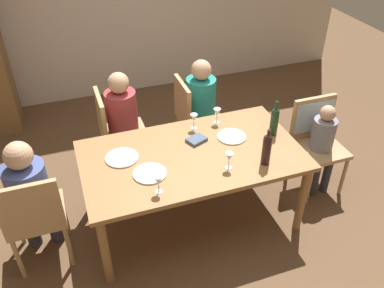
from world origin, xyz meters
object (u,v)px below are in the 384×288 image
at_px(person_child_small, 323,142).
at_px(wine_glass_centre, 229,157).
at_px(dinner_plate_guest_right, 150,173).
at_px(chair_far_left, 115,129).
at_px(wine_bottle_dark_red, 274,120).
at_px(wine_glass_near_left, 194,118).
at_px(chair_far_right, 193,114).
at_px(wine_bottle_tall_green, 267,148).
at_px(wine_glass_near_right, 217,113).
at_px(person_woman_host, 30,193).
at_px(person_man_guest, 125,117).
at_px(dinner_plate_host, 122,158).
at_px(person_man_bearded, 203,103).
at_px(chair_right_end, 315,131).
at_px(wine_glass_far, 158,181).
at_px(chair_left_end, 35,215).
at_px(dinner_plate_guest_left, 232,137).
at_px(dining_table, 192,161).

bearing_deg(person_child_small, wine_glass_centre, 13.01).
relative_size(person_child_small, dinner_plate_guest_right, 3.53).
height_order(chair_far_left, wine_bottle_dark_red, wine_bottle_dark_red).
relative_size(chair_far_left, wine_glass_near_left, 6.17).
distance_m(chair_far_left, wine_glass_near_left, 0.89).
relative_size(chair_far_right, chair_far_left, 1.00).
height_order(chair_far_right, wine_bottle_tall_green, wine_bottle_tall_green).
bearing_deg(wine_glass_near_left, wine_glass_near_right, 5.46).
relative_size(person_woman_host, person_man_guest, 1.01).
bearing_deg(dinner_plate_guest_right, dinner_plate_host, 121.23).
xyz_separation_m(person_man_bearded, wine_glass_near_left, (-0.29, -0.54, 0.18)).
height_order(chair_far_right, chair_right_end, same).
bearing_deg(wine_glass_near_right, chair_right_end, -15.44).
distance_m(person_man_bearded, dinner_plate_host, 1.26).
height_order(person_man_guest, wine_glass_far, person_man_guest).
bearing_deg(wine_bottle_dark_red, dinner_plate_host, 175.96).
distance_m(chair_right_end, person_man_bearded, 1.15).
distance_m(chair_far_left, wine_glass_far, 1.30).
xyz_separation_m(chair_left_end, dinner_plate_guest_right, (0.90, -0.05, 0.20)).
bearing_deg(person_man_guest, wine_glass_centre, 27.06).
distance_m(chair_far_right, dinner_plate_guest_left, 0.81).
height_order(chair_left_end, dinner_plate_guest_left, chair_left_end).
bearing_deg(chair_far_right, person_woman_host, -61.82).
xyz_separation_m(wine_glass_centre, wine_glass_far, (-0.60, -0.09, 0.00)).
relative_size(chair_far_right, person_man_guest, 0.82).
xyz_separation_m(dining_table, person_man_guest, (-0.39, 0.89, -0.00)).
relative_size(person_man_bearded, person_man_guest, 1.00).
height_order(dinner_plate_guest_left, dinner_plate_guest_right, same).
distance_m(person_man_bearded, person_child_small, 1.26).
height_order(dining_table, wine_glass_near_right, wine_glass_near_right).
bearing_deg(person_child_small, chair_far_left, -27.09).
bearing_deg(wine_glass_far, person_man_guest, 90.02).
height_order(chair_right_end, person_man_guest, person_man_guest).
distance_m(dining_table, dinner_plate_host, 0.58).
distance_m(chair_far_right, person_child_small, 1.34).
bearing_deg(person_man_guest, person_woman_host, -46.33).
xyz_separation_m(dining_table, person_man_bearded, (0.44, 0.89, -0.00)).
xyz_separation_m(person_man_guest, dinner_plate_guest_right, (-0.01, -1.03, 0.09)).
distance_m(chair_far_right, dinner_plate_host, 1.19).
xyz_separation_m(person_child_small, wine_glass_near_right, (-0.92, 0.40, 0.28)).
relative_size(wine_glass_near_left, dinner_plate_host, 0.55).
distance_m(person_child_small, wine_glass_near_right, 1.04).
height_order(dining_table, dinner_plate_host, dinner_plate_host).
bearing_deg(chair_left_end, dinner_plate_host, 16.60).
bearing_deg(chair_far_left, person_man_guest, 90.00).
distance_m(chair_far_right, wine_glass_near_right, 0.60).
xyz_separation_m(chair_left_end, wine_bottle_tall_green, (1.81, -0.23, 0.34)).
xyz_separation_m(wine_glass_near_left, dinner_plate_host, (-0.71, -0.22, -0.10)).
relative_size(wine_glass_far, dinner_plate_host, 0.55).
xyz_separation_m(chair_far_left, wine_bottle_tall_green, (1.01, -1.21, 0.34)).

